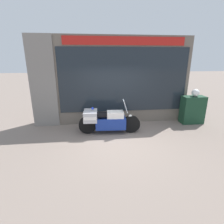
# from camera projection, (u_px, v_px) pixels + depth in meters

# --- Properties ---
(ground_plane) EXTENTS (60.00, 60.00, 0.00)m
(ground_plane) POSITION_uv_depth(u_px,v_px,m) (119.00, 141.00, 6.01)
(ground_plane) COLOR gray
(shop_building) EXTENTS (6.60, 0.55, 3.60)m
(shop_building) POSITION_uv_depth(u_px,v_px,m) (102.00, 81.00, 7.31)
(shop_building) COLOR #6B6056
(shop_building) RESTS_ON ground
(window_display) EXTENTS (5.13, 0.30, 2.01)m
(window_display) POSITION_uv_depth(u_px,v_px,m) (122.00, 111.00, 7.84)
(window_display) COLOR slate
(window_display) RESTS_ON ground
(paramedic_motorcycle) EXTENTS (2.32, 0.71, 1.28)m
(paramedic_motorcycle) POSITION_uv_depth(u_px,v_px,m) (106.00, 120.00, 6.53)
(paramedic_motorcycle) COLOR black
(paramedic_motorcycle) RESTS_ON ground
(utility_cabinet) EXTENTS (0.95, 0.49, 1.19)m
(utility_cabinet) POSITION_uv_depth(u_px,v_px,m) (192.00, 110.00, 7.55)
(utility_cabinet) COLOR #193D28
(utility_cabinet) RESTS_ON ground
(white_helmet) EXTENTS (0.32, 0.32, 0.32)m
(white_helmet) POSITION_uv_depth(u_px,v_px,m) (195.00, 93.00, 7.28)
(white_helmet) COLOR white
(white_helmet) RESTS_ON utility_cabinet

